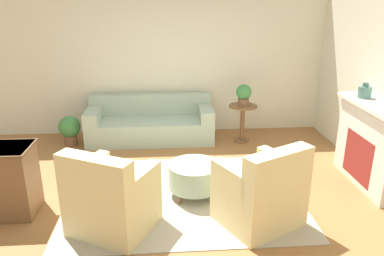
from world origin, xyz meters
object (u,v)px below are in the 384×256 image
object	(u,v)px
ottoman_table	(194,176)
vase_mantel_near	(365,92)
armchair_left	(110,200)
side_table	(243,117)
couch	(151,124)
potted_plant_on_side_table	(244,94)
potted_plant_floor	(70,129)
armchair_right	(262,194)

from	to	relation	value
ottoman_table	vase_mantel_near	size ratio (longest dim) A/B	3.10
armchair_left	ottoman_table	distance (m)	1.22
side_table	vase_mantel_near	size ratio (longest dim) A/B	3.10
couch	side_table	xyz separation A→B (m)	(1.64, -0.22, 0.16)
side_table	potted_plant_on_side_table	bearing A→B (deg)	90.00
ottoman_table	side_table	distance (m)	2.16
ottoman_table	vase_mantel_near	world-z (taller)	vase_mantel_near
armchair_left	potted_plant_floor	bearing A→B (deg)	111.57
couch	potted_plant_floor	bearing A→B (deg)	-172.69
couch	vase_mantel_near	size ratio (longest dim) A/B	10.27
couch	armchair_left	xyz separation A→B (m)	(-0.35, -2.83, 0.09)
couch	ottoman_table	world-z (taller)	couch
side_table	vase_mantel_near	distance (m)	2.12
potted_plant_on_side_table	couch	bearing A→B (deg)	172.36
vase_mantel_near	potted_plant_floor	size ratio (longest dim) A/B	0.41
armchair_right	potted_plant_floor	distance (m)	3.81
side_table	potted_plant_on_side_table	distance (m)	0.43
armchair_left	potted_plant_floor	distance (m)	2.86
couch	armchair_right	xyz separation A→B (m)	(1.33, -2.83, 0.09)
couch	side_table	bearing A→B (deg)	-7.64
armchair_right	potted_plant_on_side_table	bearing A→B (deg)	83.13
armchair_right	vase_mantel_near	world-z (taller)	vase_mantel_near
side_table	potted_plant_on_side_table	size ratio (longest dim) A/B	1.80
side_table	potted_plant_floor	world-z (taller)	side_table
armchair_left	potted_plant_on_side_table	distance (m)	3.33
armchair_right	ottoman_table	size ratio (longest dim) A/B	1.60
potted_plant_floor	potted_plant_on_side_table	bearing A→B (deg)	-0.76
couch	side_table	size ratio (longest dim) A/B	3.31
couch	potted_plant_on_side_table	distance (m)	1.76
ottoman_table	couch	bearing A→B (deg)	106.44
couch	vase_mantel_near	distance (m)	3.57
couch	ottoman_table	size ratio (longest dim) A/B	3.31
armchair_right	side_table	bearing A→B (deg)	83.13
armchair_right	side_table	size ratio (longest dim) A/B	1.60
armchair_left	armchair_right	size ratio (longest dim) A/B	1.00
potted_plant_on_side_table	potted_plant_floor	size ratio (longest dim) A/B	0.71
ottoman_table	vase_mantel_near	bearing A→B (deg)	12.19
potted_plant_floor	couch	bearing A→B (deg)	7.31
potted_plant_floor	armchair_right	bearing A→B (deg)	-44.17
couch	vase_mantel_near	bearing A→B (deg)	-27.70
vase_mantel_near	potted_plant_on_side_table	xyz separation A→B (m)	(-1.40, 1.38, -0.35)
couch	side_table	world-z (taller)	couch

